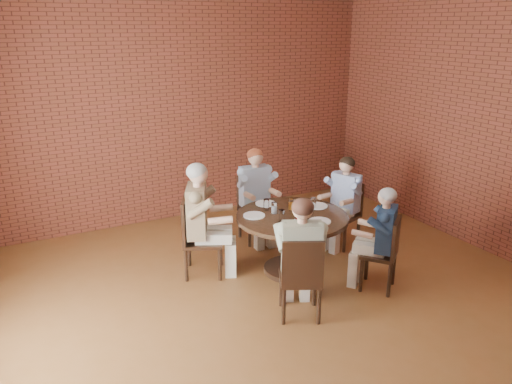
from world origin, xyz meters
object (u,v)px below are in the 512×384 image
chair_c (195,234)px  diner_e (380,240)px  chair_a (346,211)px  smartphone (321,222)px  chair_b (254,205)px  chair_e (386,251)px  diner_b (256,196)px  dining_table (292,232)px  chair_d (301,276)px  diner_a (343,203)px  diner_c (203,220)px  diner_d (301,258)px

chair_c → diner_e: bearing=-102.0°
chair_a → diner_e: diner_e is taller
chair_c → smartphone: chair_c is taller
chair_b → chair_e: size_ratio=1.06×
chair_b → diner_e: size_ratio=0.76×
diner_b → smartphone: diner_b is taller
dining_table → smartphone: 0.45m
diner_b → chair_d: 2.08m
dining_table → diner_a: bearing=18.6°
chair_c → chair_e: chair_c is taller
chair_a → chair_e: size_ratio=1.02×
diner_b → diner_c: 1.20m
dining_table → diner_e: size_ratio=1.10×
chair_a → chair_c: chair_c is taller
chair_e → chair_a: bearing=-146.5°
chair_a → smartphone: bearing=-70.8°
smartphone → diner_e: bearing=-44.7°
chair_c → smartphone: 1.51m
diner_c → chair_a: bearing=-67.1°
chair_e → diner_e: 0.15m
chair_a → smartphone: size_ratio=6.92×
diner_a → diner_e: diner_a is taller
diner_e → diner_b: bearing=-111.4°
diner_d → smartphone: size_ratio=10.20×
diner_c → chair_d: diner_c is taller
chair_a → diner_b: 1.25m
chair_e → smartphone: size_ratio=6.80×
dining_table → diner_b: bearing=86.4°
dining_table → diner_d: diner_d is taller
dining_table → diner_d: size_ratio=1.02×
chair_c → diner_e: 2.18m
chair_a → smartphone: 1.21m
chair_e → diner_a: bearing=-143.7°
chair_d → diner_d: size_ratio=0.70×
dining_table → diner_b: size_ratio=1.02×
chair_c → diner_d: (0.62, -1.38, 0.13)m
chair_a → chair_e: (-0.38, -1.24, -0.01)m
diner_b → chair_e: diner_b is taller
dining_table → chair_d: bearing=-116.4°
smartphone → chair_d: bearing=-139.0°
dining_table → diner_c: diner_c is taller
diner_a → smartphone: bearing=-69.5°
chair_a → chair_c: size_ratio=0.92×
diner_a → chair_b: size_ratio=1.35×
diner_b → diner_e: (0.60, -1.87, -0.05)m
diner_c → dining_table: bearing=-90.0°
smartphone → chair_a: bearing=35.7°
diner_b → smartphone: 1.41m
diner_a → chair_e: bearing=-32.9°
chair_b → diner_a: bearing=-36.1°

